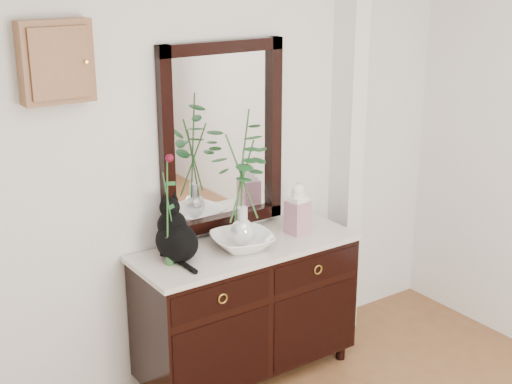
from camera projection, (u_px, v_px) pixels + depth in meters
wall_back at (207, 155)px, 4.08m from camera, size 3.60×0.04×2.70m
pilaster at (347, 134)px, 4.56m from camera, size 0.12×0.20×2.70m
sideboard at (246, 304)px, 4.22m from camera, size 1.33×0.52×0.82m
wall_mirror at (223, 137)px, 4.10m from camera, size 0.80×0.06×1.10m
key_cabinet at (56, 62)px, 3.41m from camera, size 0.35×0.10×0.40m
cat at (176, 230)px, 3.85m from camera, size 0.25×0.31×0.35m
lotus_bowl at (242, 241)px, 4.04m from camera, size 0.41×0.41×0.09m
vase_branches at (242, 178)px, 3.93m from camera, size 0.38×0.38×0.80m
bud_vase_rose at (168, 210)px, 3.75m from camera, size 0.08×0.08×0.63m
ginger_jar at (298, 208)px, 4.23m from camera, size 0.13×0.13×0.32m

